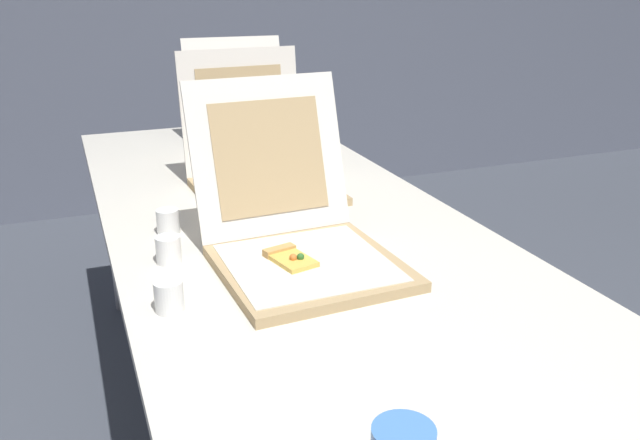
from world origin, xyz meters
TOP-DOWN VIEW (x-y plane):
  - table at (0.00, 0.65)m, footprint 0.89×2.36m
  - pizza_box_front at (-0.06, 0.39)m, footprint 0.39×0.50m
  - pizza_box_middle at (0.01, 0.91)m, footprint 0.38×0.43m
  - pizza_box_back at (0.10, 1.36)m, footprint 0.38×0.49m
  - cup_white_near_center at (-0.32, 0.50)m, footprint 0.05×0.05m
  - cup_white_mid at (-0.30, 0.67)m, footprint 0.05×0.05m
  - cup_white_near_left at (-0.36, 0.27)m, footprint 0.05×0.05m

SIDE VIEW (x-z plane):
  - table at x=0.00m, z-range 0.32..1.06m
  - cup_white_near_center at x=-0.32m, z-range 0.73..0.79m
  - cup_white_mid at x=-0.30m, z-range 0.73..0.79m
  - cup_white_near_left at x=-0.36m, z-range 0.73..0.79m
  - pizza_box_front at x=-0.06m, z-range 0.60..0.97m
  - pizza_box_back at x=0.10m, z-range 0.60..0.97m
  - pizza_box_middle at x=0.01m, z-range 0.60..0.98m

